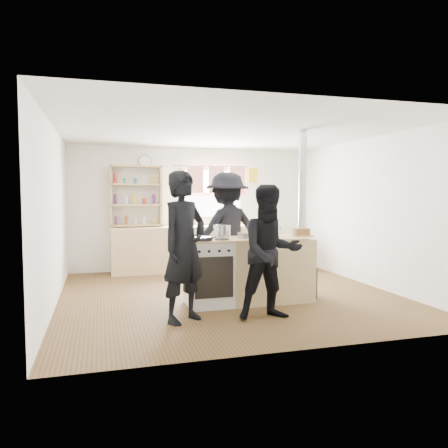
{
  "coord_description": "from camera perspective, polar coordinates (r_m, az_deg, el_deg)",
  "views": [
    {
      "loc": [
        -1.89,
        -6.37,
        1.56
      ],
      "look_at": [
        -0.1,
        -0.1,
        1.1
      ],
      "focal_mm": 35.0,
      "sensor_mm": 36.0,
      "label": 1
    }
  ],
  "objects": [
    {
      "name": "ground",
      "position": [
        6.82,
        0.58,
        -9.23
      ],
      "size": [
        5.0,
        5.0,
        0.01
      ],
      "primitive_type": "cube",
      "color": "brown",
      "rests_on": "ground"
    },
    {
      "name": "back_counter",
      "position": [
        8.86,
        -3.5,
        -3.18
      ],
      "size": [
        3.4,
        0.55,
        0.9
      ],
      "primitive_type": "cube",
      "color": "#D6B681",
      "rests_on": "ground"
    },
    {
      "name": "shelving_unit",
      "position": [
        8.74,
        -11.43,
        3.64
      ],
      "size": [
        1.0,
        0.28,
        1.2
      ],
      "color": "tan",
      "rests_on": "back_counter"
    },
    {
      "name": "thermos",
      "position": [
        9.04,
        1.93,
        0.78
      ],
      "size": [
        0.1,
        0.1,
        0.3
      ],
      "primitive_type": "cylinder",
      "color": "silver",
      "rests_on": "back_counter"
    },
    {
      "name": "cooking_island",
      "position": [
        6.26,
        3.3,
        -6.03
      ],
      "size": [
        1.97,
        0.64,
        0.93
      ],
      "color": "silver",
      "rests_on": "ground"
    },
    {
      "name": "skillet_greens",
      "position": [
        5.81,
        -2.75,
        -1.9
      ],
      "size": [
        0.34,
        0.34,
        0.05
      ],
      "color": "black",
      "rests_on": "cooking_island"
    },
    {
      "name": "roast_tray",
      "position": [
        6.15,
        3.65,
        -1.45
      ],
      "size": [
        0.35,
        0.25,
        0.08
      ],
      "color": "silver",
      "rests_on": "cooking_island"
    },
    {
      "name": "stockpot_stove",
      "position": [
        6.2,
        -0.28,
        -0.96
      ],
      "size": [
        0.25,
        0.25,
        0.2
      ],
      "color": "silver",
      "rests_on": "cooking_island"
    },
    {
      "name": "stockpot_counter",
      "position": [
        6.38,
        6.03,
        -0.82
      ],
      "size": [
        0.28,
        0.28,
        0.21
      ],
      "color": "silver",
      "rests_on": "cooking_island"
    },
    {
      "name": "bread_board",
      "position": [
        6.44,
        10.1,
        -1.18
      ],
      "size": [
        0.28,
        0.2,
        0.12
      ],
      "color": "tan",
      "rests_on": "cooking_island"
    },
    {
      "name": "flue_heater",
      "position": [
        6.68,
        10.13,
        -3.75
      ],
      "size": [
        0.35,
        0.35,
        2.5
      ],
      "color": "black",
      "rests_on": "ground"
    },
    {
      "name": "person_near_left",
      "position": [
        5.29,
        -5.22,
        -2.96
      ],
      "size": [
        0.8,
        0.74,
        1.83
      ],
      "primitive_type": "imported",
      "rotation": [
        0.0,
        0.0,
        0.61
      ],
      "color": "black",
      "rests_on": "ground"
    },
    {
      "name": "person_near_right",
      "position": [
        5.42,
        6.11,
        -3.69
      ],
      "size": [
        0.83,
        0.65,
        1.67
      ],
      "primitive_type": "imported",
      "rotation": [
        0.0,
        0.0,
        -0.03
      ],
      "color": "black",
      "rests_on": "ground"
    },
    {
      "name": "person_far",
      "position": [
        7.12,
        0.4,
        -0.88
      ],
      "size": [
        1.37,
        1.01,
        1.9
      ],
      "primitive_type": "imported",
      "rotation": [
        0.0,
        0.0,
        3.41
      ],
      "color": "black",
      "rests_on": "ground"
    }
  ]
}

